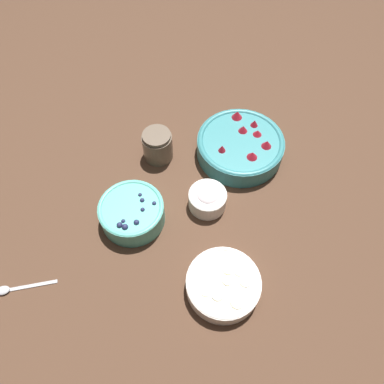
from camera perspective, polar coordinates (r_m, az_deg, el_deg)
name	(u,v)px	position (r m, az deg, el deg)	size (l,w,h in m)	color
ground_plane	(172,212)	(0.97, -3.11, -3.04)	(4.00, 4.00, 0.00)	#4C3323
bowl_strawberries	(240,145)	(1.06, 7.39, 7.10)	(0.24, 0.24, 0.08)	teal
bowl_blueberries	(132,212)	(0.94, -9.15, -3.02)	(0.16, 0.16, 0.07)	#56B7A8
bowl_bananas	(223,284)	(0.87, 4.80, -13.83)	(0.17, 0.17, 0.05)	white
bowl_cream	(208,198)	(0.96, 2.38, -0.95)	(0.10, 0.10, 0.06)	white
jar_chocolate	(158,146)	(1.05, -5.25, 6.96)	(0.08, 0.08, 0.09)	brown
spoon	(15,288)	(0.98, -25.43, -13.14)	(0.09, 0.12, 0.01)	#B2B2B7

